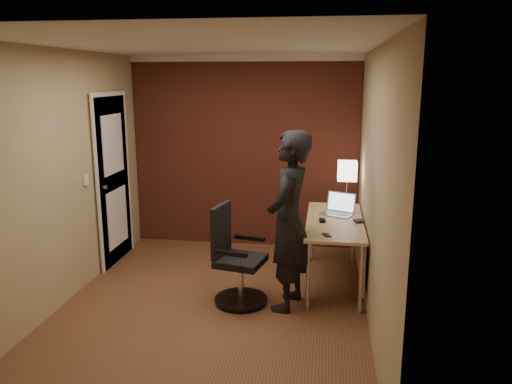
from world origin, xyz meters
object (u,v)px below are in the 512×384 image
(desk, at_px, (341,232))
(person, at_px, (289,221))
(desk_lamp, at_px, (347,171))
(phone, at_px, (327,235))
(wallet, at_px, (359,221))
(mouse, at_px, (322,220))
(laptop, at_px, (339,208))
(office_chair, at_px, (235,261))

(desk, xyz_separation_m, person, (-0.52, -0.62, 0.27))
(person, bearing_deg, desk_lamp, 167.03)
(desk_lamp, bearing_deg, desk, -95.90)
(phone, distance_m, wallet, 0.61)
(desk, height_order, mouse, mouse)
(desk_lamp, height_order, mouse, desk_lamp)
(desk, distance_m, laptop, 0.32)
(desk, xyz_separation_m, laptop, (-0.03, 0.26, 0.19))
(person, bearing_deg, phone, 110.87)
(mouse, bearing_deg, office_chair, -155.67)
(desk, distance_m, desk_lamp, 0.83)
(desk_lamp, bearing_deg, person, -115.29)
(phone, relative_size, office_chair, 0.12)
(desk_lamp, height_order, person, person)
(mouse, relative_size, phone, 0.87)
(phone, bearing_deg, desk_lamp, 57.59)
(laptop, bearing_deg, wallet, -56.83)
(mouse, xyz_separation_m, wallet, (0.38, 0.04, -0.01))
(laptop, height_order, office_chair, office_chair)
(office_chair, relative_size, person, 0.56)
(desk_lamp, xyz_separation_m, office_chair, (-1.12, -1.23, -0.71))
(mouse, bearing_deg, laptop, 56.46)
(laptop, relative_size, office_chair, 0.41)
(mouse, bearing_deg, phone, -90.81)
(mouse, height_order, wallet, mouse)
(desk_lamp, distance_m, laptop, 0.52)
(desk_lamp, distance_m, person, 1.40)
(laptop, height_order, mouse, laptop)
(desk_lamp, bearing_deg, phone, -100.64)
(phone, bearing_deg, desk, 52.50)
(phone, bearing_deg, wallet, 34.98)
(phone, height_order, person, person)
(office_chair, bearing_deg, phone, 2.65)
(desk_lamp, distance_m, phone, 1.28)
(phone, relative_size, wallet, 1.05)
(wallet, height_order, office_chair, office_chair)
(laptop, relative_size, mouse, 4.05)
(desk, distance_m, person, 0.86)
(desk_lamp, relative_size, phone, 4.65)
(desk, relative_size, wallet, 13.64)
(phone, height_order, wallet, wallet)
(laptop, bearing_deg, desk_lamp, 75.94)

